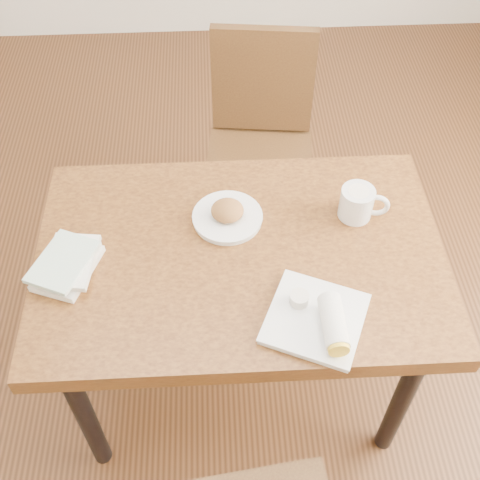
{
  "coord_description": "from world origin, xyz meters",
  "views": [
    {
      "loc": [
        -0.06,
        -1.11,
        2.11
      ],
      "look_at": [
        0.0,
        0.0,
        0.8
      ],
      "focal_mm": 45.0,
      "sensor_mm": 36.0,
      "label": 1
    }
  ],
  "objects_px": {
    "chair_far": "(260,135)",
    "plate_burrito": "(321,320)",
    "plate_scone": "(227,215)",
    "book_stack": "(67,264)",
    "coffee_mug": "(358,203)",
    "table": "(240,269)"
  },
  "relations": [
    {
      "from": "table",
      "to": "plate_burrito",
      "type": "relative_size",
      "value": 3.68
    },
    {
      "from": "chair_far",
      "to": "book_stack",
      "type": "relative_size",
      "value": 4.01
    },
    {
      "from": "table",
      "to": "plate_burrito",
      "type": "xyz_separation_m",
      "value": [
        0.2,
        -0.26,
        0.11
      ]
    },
    {
      "from": "chair_far",
      "to": "plate_burrito",
      "type": "relative_size",
      "value": 2.94
    },
    {
      "from": "chair_far",
      "to": "coffee_mug",
      "type": "height_order",
      "value": "chair_far"
    },
    {
      "from": "plate_scone",
      "to": "book_stack",
      "type": "distance_m",
      "value": 0.49
    },
    {
      "from": "table",
      "to": "chair_far",
      "type": "xyz_separation_m",
      "value": [
        0.12,
        0.76,
        -0.12
      ]
    },
    {
      "from": "plate_scone",
      "to": "plate_burrito",
      "type": "relative_size",
      "value": 0.66
    },
    {
      "from": "table",
      "to": "book_stack",
      "type": "relative_size",
      "value": 5.03
    },
    {
      "from": "table",
      "to": "plate_scone",
      "type": "bearing_deg",
      "value": 104.03
    },
    {
      "from": "coffee_mug",
      "to": "book_stack",
      "type": "relative_size",
      "value": 0.63
    },
    {
      "from": "chair_far",
      "to": "plate_burrito",
      "type": "xyz_separation_m",
      "value": [
        0.08,
        -1.03,
        0.23
      ]
    },
    {
      "from": "table",
      "to": "plate_scone",
      "type": "xyz_separation_m",
      "value": [
        -0.03,
        0.13,
        0.11
      ]
    },
    {
      "from": "coffee_mug",
      "to": "book_stack",
      "type": "height_order",
      "value": "coffee_mug"
    },
    {
      "from": "table",
      "to": "plate_burrito",
      "type": "height_order",
      "value": "plate_burrito"
    },
    {
      "from": "coffee_mug",
      "to": "plate_burrito",
      "type": "xyz_separation_m",
      "value": [
        -0.17,
        -0.39,
        -0.03
      ]
    },
    {
      "from": "book_stack",
      "to": "chair_far",
      "type": "bearing_deg",
      "value": 52.85
    },
    {
      "from": "table",
      "to": "coffee_mug",
      "type": "distance_m",
      "value": 0.41
    },
    {
      "from": "plate_scone",
      "to": "coffee_mug",
      "type": "relative_size",
      "value": 1.43
    },
    {
      "from": "chair_far",
      "to": "coffee_mug",
      "type": "bearing_deg",
      "value": -69.28
    },
    {
      "from": "coffee_mug",
      "to": "plate_burrito",
      "type": "bearing_deg",
      "value": -113.01
    },
    {
      "from": "chair_far",
      "to": "plate_burrito",
      "type": "distance_m",
      "value": 1.06
    }
  ]
}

